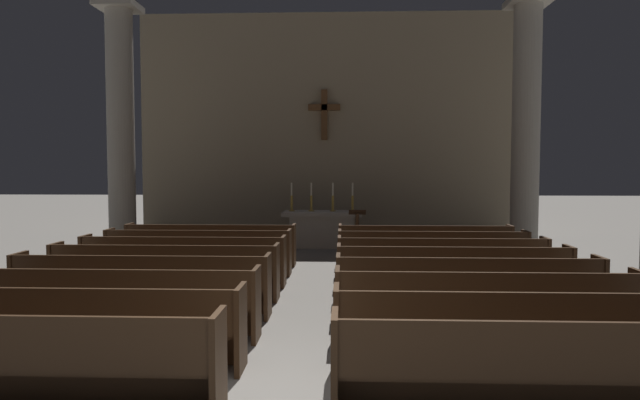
# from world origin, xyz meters

# --- Properties ---
(pew_left_row_1) EXTENTS (3.85, 0.50, 0.95)m
(pew_left_row_1) POSITION_xyz_m (-2.42, -0.04, 0.48)
(pew_left_row_1) COLOR #422B19
(pew_left_row_1) RESTS_ON ground
(pew_left_row_2) EXTENTS (3.85, 0.50, 0.95)m
(pew_left_row_2) POSITION_xyz_m (-2.42, 1.07, 0.48)
(pew_left_row_2) COLOR #422B19
(pew_left_row_2) RESTS_ON ground
(pew_left_row_3) EXTENTS (3.85, 0.50, 0.95)m
(pew_left_row_3) POSITION_xyz_m (-2.42, 2.18, 0.48)
(pew_left_row_3) COLOR #422B19
(pew_left_row_3) RESTS_ON ground
(pew_left_row_4) EXTENTS (3.85, 0.50, 0.95)m
(pew_left_row_4) POSITION_xyz_m (-2.42, 3.29, 0.48)
(pew_left_row_4) COLOR #422B19
(pew_left_row_4) RESTS_ON ground
(pew_left_row_5) EXTENTS (3.85, 0.50, 0.95)m
(pew_left_row_5) POSITION_xyz_m (-2.42, 4.40, 0.48)
(pew_left_row_5) COLOR #422B19
(pew_left_row_5) RESTS_ON ground
(pew_left_row_6) EXTENTS (3.85, 0.50, 0.95)m
(pew_left_row_6) POSITION_xyz_m (-2.42, 5.51, 0.48)
(pew_left_row_6) COLOR #422B19
(pew_left_row_6) RESTS_ON ground
(pew_left_row_7) EXTENTS (3.85, 0.50, 0.95)m
(pew_left_row_7) POSITION_xyz_m (-2.42, 6.62, 0.48)
(pew_left_row_7) COLOR #422B19
(pew_left_row_7) RESTS_ON ground
(pew_left_row_8) EXTENTS (3.85, 0.50, 0.95)m
(pew_left_row_8) POSITION_xyz_m (-2.42, 7.73, 0.48)
(pew_left_row_8) COLOR #422B19
(pew_left_row_8) RESTS_ON ground
(pew_right_row_1) EXTENTS (3.85, 0.50, 0.95)m
(pew_right_row_1) POSITION_xyz_m (2.42, -0.04, 0.48)
(pew_right_row_1) COLOR #422B19
(pew_right_row_1) RESTS_ON ground
(pew_right_row_2) EXTENTS (3.85, 0.50, 0.95)m
(pew_right_row_2) POSITION_xyz_m (2.42, 1.07, 0.48)
(pew_right_row_2) COLOR #422B19
(pew_right_row_2) RESTS_ON ground
(pew_right_row_3) EXTENTS (3.85, 0.50, 0.95)m
(pew_right_row_3) POSITION_xyz_m (2.42, 2.18, 0.48)
(pew_right_row_3) COLOR #422B19
(pew_right_row_3) RESTS_ON ground
(pew_right_row_4) EXTENTS (3.85, 0.50, 0.95)m
(pew_right_row_4) POSITION_xyz_m (2.42, 3.29, 0.48)
(pew_right_row_4) COLOR #422B19
(pew_right_row_4) RESTS_ON ground
(pew_right_row_5) EXTENTS (3.85, 0.50, 0.95)m
(pew_right_row_5) POSITION_xyz_m (2.42, 4.40, 0.48)
(pew_right_row_5) COLOR #422B19
(pew_right_row_5) RESTS_ON ground
(pew_right_row_6) EXTENTS (3.85, 0.50, 0.95)m
(pew_right_row_6) POSITION_xyz_m (2.42, 5.51, 0.48)
(pew_right_row_6) COLOR #422B19
(pew_right_row_6) RESTS_ON ground
(pew_right_row_7) EXTENTS (3.85, 0.50, 0.95)m
(pew_right_row_7) POSITION_xyz_m (2.42, 6.62, 0.48)
(pew_right_row_7) COLOR #422B19
(pew_right_row_7) RESTS_ON ground
(pew_right_row_8) EXTENTS (3.85, 0.50, 0.95)m
(pew_right_row_8) POSITION_xyz_m (2.42, 7.73, 0.48)
(pew_right_row_8) COLOR #422B19
(pew_right_row_8) RESTS_ON ground
(column_left_second) EXTENTS (1.04, 1.04, 6.45)m
(column_left_second) POSITION_xyz_m (-5.20, 9.61, 3.14)
(column_left_second) COLOR #9E998E
(column_left_second) RESTS_ON ground
(column_right_second) EXTENTS (1.04, 1.04, 6.45)m
(column_right_second) POSITION_xyz_m (5.20, 9.61, 3.14)
(column_right_second) COLOR #9E998E
(column_right_second) RESTS_ON ground
(altar) EXTENTS (2.20, 0.90, 1.01)m
(altar) POSITION_xyz_m (0.00, 10.77, 0.53)
(altar) COLOR #A8A399
(altar) RESTS_ON ground
(candlestick_outer_left) EXTENTS (0.16, 0.16, 0.79)m
(candlestick_outer_left) POSITION_xyz_m (-0.85, 10.77, 1.27)
(candlestick_outer_left) COLOR #B79338
(candlestick_outer_left) RESTS_ON altar
(candlestick_inner_left) EXTENTS (0.16, 0.16, 0.79)m
(candlestick_inner_left) POSITION_xyz_m (-0.30, 10.77, 1.27)
(candlestick_inner_left) COLOR #B79338
(candlestick_inner_left) RESTS_ON altar
(candlestick_inner_right) EXTENTS (0.16, 0.16, 0.79)m
(candlestick_inner_right) POSITION_xyz_m (0.30, 10.77, 1.27)
(candlestick_inner_right) COLOR #B79338
(candlestick_inner_right) RESTS_ON altar
(candlestick_outer_right) EXTENTS (0.16, 0.16, 0.79)m
(candlestick_outer_right) POSITION_xyz_m (0.85, 10.77, 1.27)
(candlestick_outer_right) COLOR #B79338
(candlestick_outer_right) RESTS_ON altar
(apse_with_cross) EXTENTS (11.51, 0.43, 6.99)m
(apse_with_cross) POSITION_xyz_m (0.00, 12.81, 3.50)
(apse_with_cross) COLOR gray
(apse_with_cross) RESTS_ON ground
(lectern) EXTENTS (0.44, 0.36, 1.15)m
(lectern) POSITION_xyz_m (0.95, 9.57, 0.55)
(lectern) COLOR #422B19
(lectern) RESTS_ON ground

